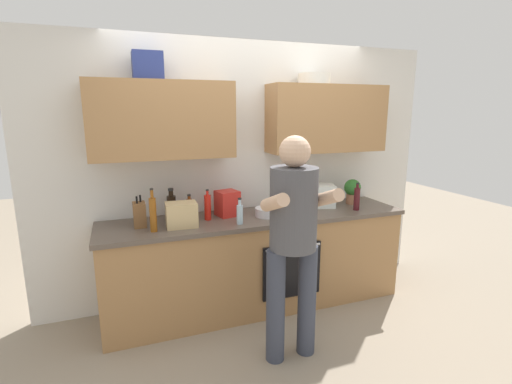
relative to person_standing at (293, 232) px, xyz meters
name	(u,v)px	position (x,y,z in m)	size (l,w,h in m)	color
ground_plane	(258,304)	(0.03, 0.82, -1.00)	(12.00, 12.00, 0.00)	gray
back_wall_unit	(247,148)	(0.03, 1.09, 0.50)	(4.00, 0.38, 2.50)	silver
counter	(258,261)	(0.03, 0.82, -0.55)	(2.84, 0.67, 0.90)	#A37547
person_standing	(293,232)	(0.00, 0.00, 0.00)	(0.49, 0.45, 1.69)	#383D4C
bottle_hotsauce	(208,207)	(-0.43, 0.85, 0.02)	(0.06, 0.06, 0.28)	red
bottle_soy	(172,207)	(-0.73, 0.96, 0.02)	(0.08, 0.08, 0.29)	black
bottle_syrup	(153,214)	(-0.91, 0.68, 0.05)	(0.06, 0.06, 0.36)	#8C4C14
bottle_water	(240,213)	(-0.20, 0.64, -0.01)	(0.06, 0.06, 0.23)	silver
bottle_vinegar	(189,209)	(-0.58, 0.93, 0.00)	(0.06, 0.06, 0.23)	brown
bottle_wine	(357,198)	(1.01, 0.68, 0.02)	(0.06, 0.06, 0.27)	#471419
cup_ceramic	(303,203)	(0.57, 0.94, -0.05)	(0.09, 0.09, 0.10)	#BF4C47
mixing_bowl	(268,212)	(0.12, 0.78, -0.06)	(0.24, 0.24, 0.08)	silver
knife_block	(140,214)	(-1.01, 0.86, 0.00)	(0.10, 0.14, 0.27)	brown
potted_herb	(352,190)	(1.12, 0.91, 0.04)	(0.17, 0.17, 0.26)	#9E6647
grocery_bag_crisps	(227,203)	(-0.23, 0.92, 0.02)	(0.19, 0.18, 0.23)	red
grocery_bag_bread	(182,215)	(-0.68, 0.73, 0.00)	(0.26, 0.18, 0.21)	tan
grocery_bag_produce	(325,196)	(0.79, 0.91, 0.01)	(0.18, 0.21, 0.23)	silver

